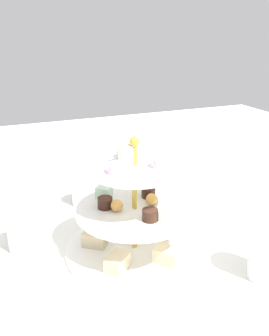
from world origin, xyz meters
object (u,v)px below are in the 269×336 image
(water_glass_tall_right, at_px, (269,249))
(teacup_with_saucer, at_px, (135,187))
(water_glass_short_left, at_px, (84,191))
(water_glass_mid_back, at_px, (22,227))
(tiered_serving_stand, at_px, (134,219))
(butter_knife_right, at_px, (219,204))

(water_glass_tall_right, distance_m, teacup_with_saucer, 0.43)
(water_glass_short_left, relative_size, teacup_with_saucer, 0.83)
(water_glass_mid_back, bearing_deg, tiered_serving_stand, -114.30)
(butter_knife_right, relative_size, water_glass_mid_back, 1.67)
(tiered_serving_stand, distance_m, water_glass_short_left, 0.26)
(water_glass_tall_right, height_order, butter_knife_right, water_glass_tall_right)
(water_glass_tall_right, relative_size, teacup_with_saucer, 1.33)
(teacup_with_saucer, distance_m, butter_knife_right, 0.23)
(tiered_serving_stand, bearing_deg, water_glass_tall_right, -131.74)
(water_glass_tall_right, height_order, water_glass_short_left, water_glass_tall_right)
(tiered_serving_stand, relative_size, water_glass_short_left, 3.82)
(butter_knife_right, height_order, water_glass_mid_back, water_glass_mid_back)
(water_glass_short_left, bearing_deg, butter_knife_right, -113.84)
(water_glass_short_left, relative_size, butter_knife_right, 0.44)
(teacup_with_saucer, bearing_deg, water_glass_mid_back, 115.92)
(water_glass_short_left, distance_m, water_glass_mid_back, 0.24)
(water_glass_tall_right, xyz_separation_m, water_glass_mid_back, (0.27, 0.41, -0.01))
(teacup_with_saucer, distance_m, water_glass_mid_back, 0.35)
(water_glass_short_left, height_order, water_glass_mid_back, water_glass_mid_back)
(water_glass_tall_right, relative_size, water_glass_short_left, 1.60)
(tiered_serving_stand, height_order, teacup_with_saucer, tiered_serving_stand)
(teacup_with_saucer, bearing_deg, water_glass_tall_right, -168.20)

